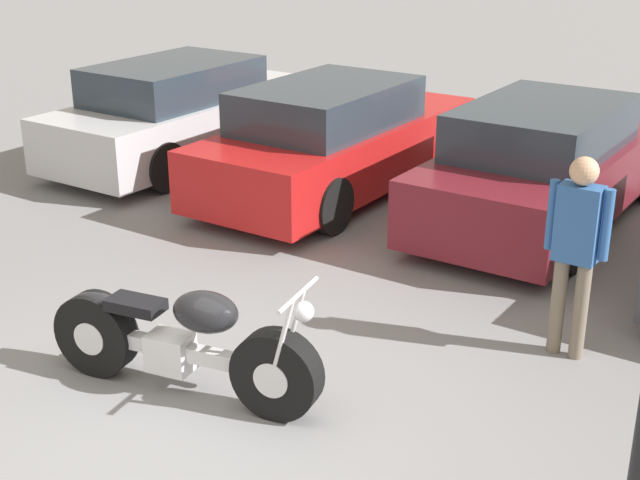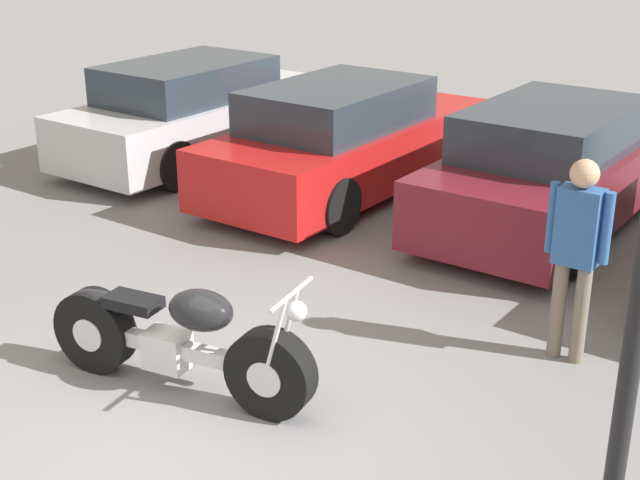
{
  "view_description": "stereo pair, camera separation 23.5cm",
  "coord_description": "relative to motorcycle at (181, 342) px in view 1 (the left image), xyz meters",
  "views": [
    {
      "loc": [
        3.8,
        -3.89,
        3.61
      ],
      "look_at": [
        -0.12,
        1.98,
        0.85
      ],
      "focal_mm": 50.0,
      "sensor_mm": 36.0,
      "label": 1
    },
    {
      "loc": [
        4.0,
        -3.75,
        3.61
      ],
      "look_at": [
        -0.12,
        1.98,
        0.85
      ],
      "focal_mm": 50.0,
      "sensor_mm": 36.0,
      "label": 2
    }
  ],
  "objects": [
    {
      "name": "parked_car_red",
      "position": [
        -1.73,
        4.85,
        0.24
      ],
      "size": [
        1.79,
        4.47,
        1.43
      ],
      "color": "red",
      "rests_on": "ground_plane"
    },
    {
      "name": "parked_car_maroon",
      "position": [
        0.88,
        5.28,
        0.24
      ],
      "size": [
        1.79,
        4.47,
        1.43
      ],
      "color": "maroon",
      "rests_on": "ground_plane"
    },
    {
      "name": "parked_car_silver",
      "position": [
        -4.33,
        4.92,
        0.24
      ],
      "size": [
        1.79,
        4.47,
        1.43
      ],
      "color": "#BCBCC1",
      "rests_on": "ground_plane"
    },
    {
      "name": "person_standing",
      "position": [
        2.24,
        2.23,
        0.59
      ],
      "size": [
        0.52,
        0.23,
        1.71
      ],
      "color": "#726656",
      "rests_on": "ground_plane"
    },
    {
      "name": "ground_plane",
      "position": [
        0.41,
        -0.51,
        -0.43
      ],
      "size": [
        60.0,
        60.0,
        0.0
      ],
      "primitive_type": "plane",
      "color": "slate"
    },
    {
      "name": "motorcycle",
      "position": [
        0.0,
        0.0,
        0.0
      ],
      "size": [
        2.28,
        0.78,
        1.03
      ],
      "color": "black",
      "rests_on": "ground_plane"
    }
  ]
}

